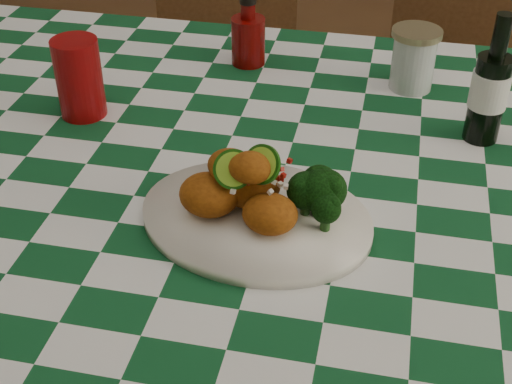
% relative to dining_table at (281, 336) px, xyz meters
% --- Properties ---
extents(dining_table, '(1.66, 1.06, 0.79)m').
position_rel_dining_table_xyz_m(dining_table, '(0.00, 0.00, 0.00)').
color(dining_table, '#0F4722').
rests_on(dining_table, ground).
extents(plate, '(0.37, 0.31, 0.02)m').
position_rel_dining_table_xyz_m(plate, '(-0.01, -0.16, 0.40)').
color(plate, white).
rests_on(plate, dining_table).
extents(fried_chicken_pile, '(0.16, 0.11, 0.10)m').
position_rel_dining_table_xyz_m(fried_chicken_pile, '(-0.02, -0.16, 0.46)').
color(fried_chicken_pile, '#984C0E').
rests_on(fried_chicken_pile, plate).
extents(broccoli_side, '(0.09, 0.09, 0.07)m').
position_rel_dining_table_xyz_m(broccoli_side, '(0.06, -0.15, 0.44)').
color(broccoli_side, black).
rests_on(broccoli_side, plate).
extents(red_tumbler, '(0.10, 0.10, 0.14)m').
position_rel_dining_table_xyz_m(red_tumbler, '(-0.37, 0.08, 0.46)').
color(red_tumbler, maroon).
rests_on(red_tumbler, dining_table).
extents(ketchup_bottle, '(0.08, 0.08, 0.14)m').
position_rel_dining_table_xyz_m(ketchup_bottle, '(-0.14, 0.34, 0.46)').
color(ketchup_bottle, '#5E0504').
rests_on(ketchup_bottle, dining_table).
extents(mason_jar, '(0.12, 0.12, 0.11)m').
position_rel_dining_table_xyz_m(mason_jar, '(0.18, 0.30, 0.45)').
color(mason_jar, '#B2BCBA').
rests_on(mason_jar, dining_table).
extents(beer_bottle, '(0.08, 0.08, 0.22)m').
position_rel_dining_table_xyz_m(beer_bottle, '(0.30, 0.14, 0.50)').
color(beer_bottle, black).
rests_on(beer_bottle, dining_table).
extents(wooden_chair_left, '(0.47, 0.48, 0.83)m').
position_rel_dining_table_xyz_m(wooden_chair_left, '(-0.27, 0.71, 0.02)').
color(wooden_chair_left, '#472814').
rests_on(wooden_chair_left, ground).
extents(wooden_chair_right, '(0.43, 0.45, 0.87)m').
position_rel_dining_table_xyz_m(wooden_chair_right, '(0.31, 0.69, 0.04)').
color(wooden_chair_right, '#472814').
rests_on(wooden_chair_right, ground).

